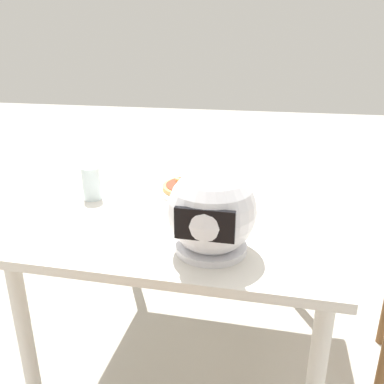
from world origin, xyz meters
name	(u,v)px	position (x,y,z in m)	size (l,w,h in m)	color
ground_plane	(193,353)	(0.00, 0.00, 0.00)	(14.00, 14.00, 0.00)	#B2ADA3
dining_table	(193,221)	(0.00, 0.00, 0.65)	(1.02, 1.09, 0.73)	beige
pizza_plate	(191,190)	(0.03, -0.11, 0.74)	(0.28, 0.28, 0.01)	white
pizza	(191,186)	(0.03, -0.11, 0.75)	(0.23, 0.23, 0.05)	tan
motorcycle_helmet	(212,212)	(-0.13, 0.36, 0.85)	(0.25, 0.25, 0.25)	silver
drinking_glass	(92,183)	(0.39, 0.05, 0.79)	(0.07, 0.07, 0.13)	silver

